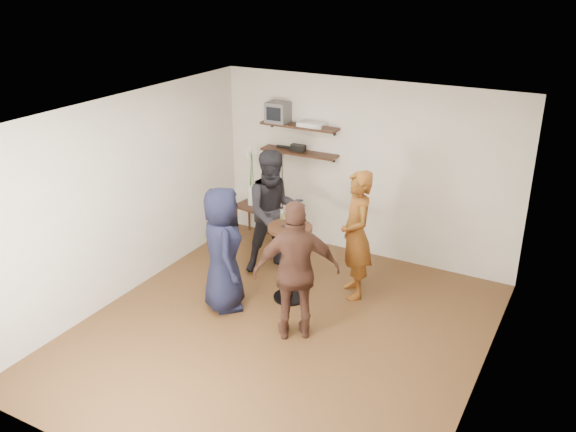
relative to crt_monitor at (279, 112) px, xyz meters
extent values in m
cube|color=#402914|center=(1.35, -2.38, -2.04)|extent=(4.50, 5.00, 0.04)
cube|color=white|center=(1.35, -2.38, 0.60)|extent=(4.50, 5.00, 0.04)
cube|color=beige|center=(1.35, 0.15, -0.72)|extent=(4.50, 0.04, 2.60)
cube|color=beige|center=(1.35, -4.89, -0.72)|extent=(4.50, 0.04, 2.60)
cube|color=beige|center=(-0.92, -2.38, -0.72)|extent=(0.04, 5.00, 2.60)
cube|color=beige|center=(3.62, -2.38, -0.72)|extent=(0.04, 5.00, 2.60)
cube|color=black|center=(0.35, 0.00, -0.17)|extent=(1.20, 0.25, 0.04)
cube|color=black|center=(0.35, 0.00, -0.57)|extent=(1.20, 0.25, 0.04)
cube|color=#59595B|center=(0.00, 0.00, 0.00)|extent=(0.32, 0.30, 0.30)
cube|color=silver|center=(0.56, 0.00, -0.12)|extent=(0.40, 0.24, 0.06)
cube|color=black|center=(0.33, 0.00, -0.50)|extent=(0.22, 0.10, 0.10)
cube|color=black|center=(0.09, 0.05, -0.54)|extent=(0.30, 0.05, 0.03)
cube|color=black|center=(-0.38, -0.17, -1.49)|extent=(0.51, 0.51, 0.04)
cylinder|color=black|center=(-0.56, -0.36, -1.76)|extent=(0.04, 0.04, 0.51)
cylinder|color=black|center=(-0.20, -0.36, -1.76)|extent=(0.04, 0.04, 0.51)
cylinder|color=black|center=(-0.56, 0.01, -1.76)|extent=(0.04, 0.04, 0.51)
cylinder|color=black|center=(-0.20, 0.01, -1.76)|extent=(0.04, 0.04, 0.51)
cylinder|color=silver|center=(-0.38, -0.17, -1.32)|extent=(0.14, 0.14, 0.31)
cylinder|color=#27621C|center=(-0.40, -0.17, -1.00)|extent=(0.01, 0.07, 0.57)
cone|color=silver|center=(-0.44, -0.17, -0.65)|extent=(0.07, 0.09, 0.12)
cylinder|color=#27621C|center=(-0.37, -0.17, -0.97)|extent=(0.04, 0.06, 0.63)
cone|color=silver|center=(-0.34, -0.15, -0.59)|extent=(0.11, 0.13, 0.13)
cylinder|color=#27621C|center=(-0.38, -0.19, -0.94)|extent=(0.10, 0.09, 0.69)
cone|color=silver|center=(-0.38, -0.22, -0.53)|extent=(0.13, 0.13, 0.13)
cylinder|color=black|center=(1.07, -1.62, -1.02)|extent=(0.56, 0.56, 0.04)
cylinder|color=black|center=(1.07, -1.62, -1.51)|extent=(0.08, 0.08, 0.95)
cylinder|color=black|center=(1.07, -1.62, -2.00)|extent=(0.43, 0.43, 0.03)
cylinder|color=silver|center=(1.00, -1.65, -0.99)|extent=(0.06, 0.06, 0.00)
cylinder|color=silver|center=(1.00, -1.65, -0.94)|extent=(0.01, 0.01, 0.10)
cylinder|color=silver|center=(1.00, -1.65, -0.84)|extent=(0.07, 0.07, 0.12)
cylinder|color=#DAC959|center=(1.00, -1.65, -0.86)|extent=(0.07, 0.07, 0.06)
cylinder|color=silver|center=(1.13, -1.64, -0.99)|extent=(0.06, 0.06, 0.00)
cylinder|color=silver|center=(1.13, -1.64, -0.95)|extent=(0.01, 0.01, 0.09)
cylinder|color=silver|center=(1.13, -1.64, -0.85)|extent=(0.07, 0.07, 0.11)
cylinder|color=#DAC959|center=(1.13, -1.64, -0.87)|extent=(0.06, 0.06, 0.06)
cylinder|color=silver|center=(1.05, -1.54, -0.99)|extent=(0.06, 0.06, 0.00)
cylinder|color=silver|center=(1.05, -1.54, -0.94)|extent=(0.01, 0.01, 0.10)
cylinder|color=silver|center=(1.05, -1.54, -0.83)|extent=(0.07, 0.07, 0.12)
cylinder|color=#DAC959|center=(1.05, -1.54, -0.86)|extent=(0.07, 0.07, 0.06)
cylinder|color=silver|center=(1.11, -1.59, -0.99)|extent=(0.06, 0.06, 0.00)
cylinder|color=silver|center=(1.11, -1.59, -0.95)|extent=(0.01, 0.01, 0.09)
cylinder|color=silver|center=(1.11, -1.59, -0.84)|extent=(0.07, 0.07, 0.11)
cylinder|color=#DAC959|center=(1.11, -1.59, -0.87)|extent=(0.06, 0.06, 0.06)
imported|color=red|center=(1.75, -1.11, -1.17)|extent=(0.70, 0.74, 1.70)
imported|color=black|center=(0.49, -0.99, -1.14)|extent=(1.08, 1.07, 1.75)
imported|color=black|center=(0.44, -2.18, -1.22)|extent=(0.90, 0.92, 1.60)
imported|color=#43271D|center=(1.54, -2.33, -1.18)|extent=(1.05, 0.88, 1.68)
camera|label=1|loc=(4.37, -7.71, 2.03)|focal=38.00mm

